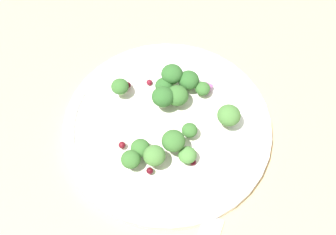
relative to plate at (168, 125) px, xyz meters
The scene contains 26 objects.
ground_plane 1.96cm from the plate, 71.58° to the right, with size 180.00×180.00×2.00cm, color tan.
plate is the anchor object (origin of this frame).
dressing_pool 0.44cm from the plate, 46.29° to the right, with size 15.79×15.79×0.20cm, color white.
broccoli_floret_0 6.50cm from the plate, 16.12° to the left, with size 2.69×2.69×2.73cm.
broccoli_floret_1 4.88cm from the plate, 41.43° to the left, with size 2.89×2.89×2.93cm.
broccoli_floret_2 6.03cm from the plate, 56.04° to the left, with size 2.25×2.25×2.28cm.
broccoli_floret_3 3.81cm from the plate, 88.97° to the left, with size 1.99×1.99×2.01cm.
broccoli_floret_4 5.21cm from the plate, 141.61° to the right, with size 2.35×2.35×2.37cm.
broccoli_floret_5 6.53cm from the plate, behind, with size 2.81×2.81×2.84cm.
broccoli_floret_6 4.03cm from the plate, 164.28° to the right, with size 2.96×2.96×3.00cm.
broccoli_floret_7 8.07cm from the plate, 92.90° to the right, with size 2.33×2.33×2.36cm.
broccoli_floret_8 6.66cm from the plate, 166.13° to the left, with size 2.03×2.03×2.05cm.
broccoli_floret_9 5.82cm from the plate, ahead, with size 2.39×2.39×2.42cm.
broccoli_floret_10 3.81cm from the plate, 133.43° to the right, with size 2.91×2.91×2.95cm.
broccoli_floret_11 8.06cm from the plate, 121.45° to the left, with size 2.98×2.98×3.02cm.
broccoli_floret_12 7.85cm from the plate, ahead, with size 2.38×2.38×2.41cm.
broccoli_floret_13 6.73cm from the plate, 153.14° to the right, with size 2.91×2.91×2.95cm.
cranberry_0 6.89cm from the plate, 25.64° to the right, with size 0.90×0.90×0.90cm, color maroon.
cranberry_1 6.61cm from the plate, 60.01° to the left, with size 0.76×0.76×0.76cm, color #4C0A14.
cranberry_2 7.79cm from the plate, 103.02° to the right, with size 0.86×0.86×0.86cm, color #4C0A14.
cranberry_3 7.51cm from the plate, 14.72° to the left, with size 0.85×0.85×0.85cm, color #4C0A14.
cranberry_4 4.33cm from the plate, 15.33° to the left, with size 0.84×0.84×0.84cm, color #4C0A14.
cranberry_5 6.71cm from the plate, 125.47° to the right, with size 0.82×0.82×0.82cm, color maroon.
onion_bit_0 3.34cm from the plate, 37.35° to the left, with size 0.85×1.11×0.55cm, color #934C84.
onion_bit_1 7.50cm from the plate, 166.17° to the left, with size 1.19×1.16×0.56cm, color #934C84.
onion_bit_2 4.34cm from the plate, 151.98° to the right, with size 1.13×0.88×0.38cm, color #A35B93.
Camera 1 is at (23.04, 15.06, 49.26)cm, focal length 45.32 mm.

